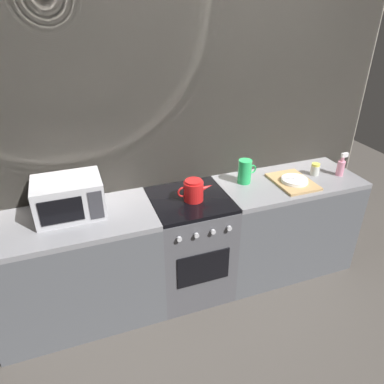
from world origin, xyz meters
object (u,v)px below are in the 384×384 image
kettle (194,190)px  spray_bottle (341,167)px  dish_pile (293,181)px  microwave (69,198)px  spice_jar (315,169)px  pitcher (245,171)px  stove_unit (190,245)px

kettle → spray_bottle: size_ratio=1.40×
dish_pile → microwave: bearing=175.6°
dish_pile → spice_jar: size_ratio=3.81×
pitcher → dish_pile: bearing=-22.3°
microwave → spray_bottle: bearing=-3.6°
pitcher → spice_jar: pitcher is taller
dish_pile → spice_jar: 0.28m
spice_jar → spray_bottle: size_ratio=0.52×
kettle → pitcher: (0.50, 0.13, 0.02)m
stove_unit → spray_bottle: (1.35, -0.06, 0.53)m
dish_pile → spice_jar: (0.27, 0.07, 0.03)m
pitcher → dish_pile: size_ratio=0.50×
stove_unit → microwave: (-0.87, 0.08, 0.59)m
microwave → dish_pile: size_ratio=1.15×
dish_pile → spice_jar: spice_jar is taller
stove_unit → dish_pile: size_ratio=2.25×
stove_unit → spice_jar: size_ratio=8.57×
stove_unit → spice_jar: bearing=0.8°
stove_unit → microwave: size_ratio=1.96×
pitcher → spray_bottle: bearing=-10.8°
kettle → spice_jar: bearing=2.4°
pitcher → spray_bottle: spray_bottle is taller
stove_unit → dish_pile: 1.01m
kettle → pitcher: pitcher is taller
spice_jar → kettle: bearing=-177.6°
kettle → pitcher: size_ratio=1.42×
pitcher → stove_unit: bearing=-169.5°
dish_pile → spray_bottle: spray_bottle is taller
microwave → dish_pile: (1.76, -0.13, -0.12)m
stove_unit → pitcher: pitcher is taller
pitcher → spice_jar: size_ratio=1.90×
stove_unit → kettle: bearing=-59.1°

